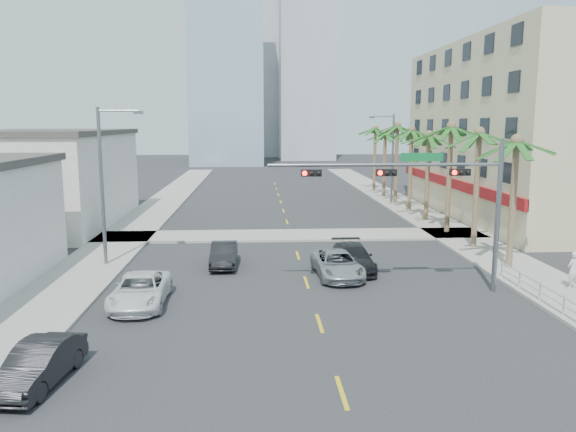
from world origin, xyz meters
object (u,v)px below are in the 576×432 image
object	(u,v)px
car_lane_right	(353,258)
pedestrian	(573,270)
car_lane_left	(224,255)
car_parked_far	(140,290)
car_parked_mid	(39,364)
car_lane_center	(337,264)
traffic_signal_mast	(433,189)

from	to	relation	value
car_lane_right	pedestrian	size ratio (longest dim) A/B	2.66
car_lane_right	pedestrian	world-z (taller)	pedestrian
car_lane_left	car_lane_right	world-z (taller)	car_lane_right
car_parked_far	car_parked_mid	bearing A→B (deg)	-102.34
car_parked_mid	pedestrian	size ratio (longest dim) A/B	2.20
car_parked_mid	car_lane_left	xyz separation A→B (m)	(4.97, 14.52, 0.01)
car_parked_mid	car_lane_center	bearing A→B (deg)	54.50
car_lane_center	pedestrian	size ratio (longest dim) A/B	2.68
car_lane_left	car_lane_center	distance (m)	6.71
car_parked_far	pedestrian	bearing A→B (deg)	2.01
car_lane_left	traffic_signal_mast	bearing A→B (deg)	-28.96
car_lane_left	car_parked_mid	bearing A→B (deg)	-108.79
car_parked_mid	car_lane_left	world-z (taller)	car_lane_left
car_parked_mid	pedestrian	bearing A→B (deg)	28.89
traffic_signal_mast	car_lane_left	size ratio (longest dim) A/B	2.71
traffic_signal_mast	car_lane_right	size ratio (longest dim) A/B	2.27
traffic_signal_mast	car_parked_far	xyz separation A→B (m)	(-13.58, -1.15, -4.37)
car_parked_far	pedestrian	world-z (taller)	pedestrian
car_parked_far	pedestrian	distance (m)	20.64
traffic_signal_mast	car_parked_far	size ratio (longest dim) A/B	2.23
traffic_signal_mast	pedestrian	size ratio (longest dim) A/B	6.03
car_parked_far	car_lane_right	distance (m)	11.96
car_parked_far	car_lane_center	xyz separation A→B (m)	(9.54, 4.19, -0.01)
car_parked_mid	car_parked_far	bearing A→B (deg)	85.91
traffic_signal_mast	car_lane_center	bearing A→B (deg)	143.02
car_lane_center	pedestrian	distance (m)	11.55
car_parked_far	car_lane_right	size ratio (longest dim) A/B	1.02
car_lane_center	car_lane_right	world-z (taller)	car_lane_right
car_parked_far	car_lane_right	xyz separation A→B (m)	(10.60, 5.54, 0.02)
traffic_signal_mast	car_lane_left	world-z (taller)	traffic_signal_mast
pedestrian	car_lane_right	bearing A→B (deg)	-46.84
car_parked_far	car_lane_right	bearing A→B (deg)	26.99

